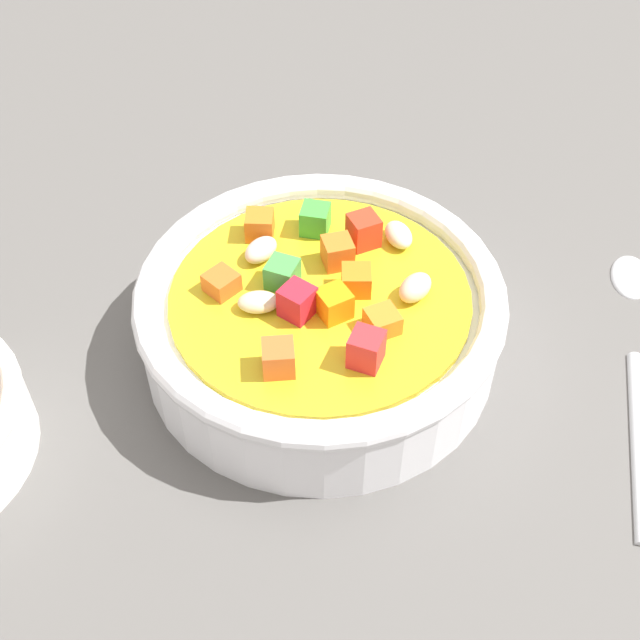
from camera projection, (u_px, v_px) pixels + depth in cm
name	position (u px, v px, depth cm)	size (l,w,h in cm)	color
ground_plane	(320.00, 360.00, 46.64)	(140.00, 140.00, 2.00)	#565451
soup_bowl_main	(320.00, 314.00, 43.92)	(19.33, 19.33, 6.08)	white
spoon	(636.00, 339.00, 45.82)	(19.75, 4.60, 0.92)	silver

